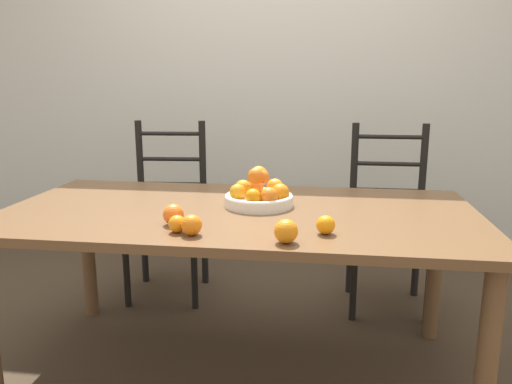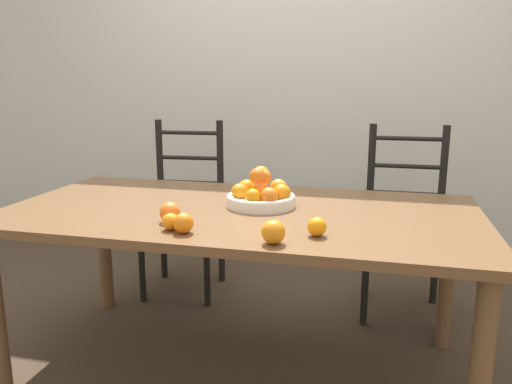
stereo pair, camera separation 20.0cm
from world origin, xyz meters
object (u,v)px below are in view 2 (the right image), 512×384
Objects in this scene: orange_loose_1 at (273,232)px; chair_left at (184,212)px; orange_loose_2 at (183,223)px; chair_right at (405,226)px; orange_loose_0 at (317,227)px; orange_loose_4 at (170,212)px; fruit_bowl at (261,195)px; orange_loose_3 at (171,222)px.

chair_left is at bearing 123.95° from orange_loose_1.
orange_loose_2 is 1.41m from chair_right.
orange_loose_0 is 0.55m from orange_loose_4.
fruit_bowl is 0.29× the size of chair_left.
fruit_bowl is 0.98m from chair_left.
chair_right is at bearing 71.71° from orange_loose_0.
chair_left is (-0.36, 1.01, -0.28)m from orange_loose_4.
orange_loose_0 is at bearing 41.96° from orange_loose_1.
orange_loose_2 is 0.93× the size of orange_loose_4.
fruit_bowl is 4.04× the size of orange_loose_2.
chair_right reaches higher than orange_loose_1.
orange_loose_3 is (-0.38, 0.06, -0.01)m from orange_loose_1.
chair_left is at bearing 109.91° from orange_loose_3.
orange_loose_4 is at bearing -75.12° from chair_left.
orange_loose_4 is (-0.43, 0.15, -0.00)m from orange_loose_1.
fruit_bowl reaches higher than orange_loose_2.
chair_right reaches higher than fruit_bowl.
orange_loose_2 is at bearing 173.27° from orange_loose_1.
orange_loose_4 is 1.11m from chair_left.
orange_loose_4 is at bearing -130.85° from fruit_bowl.
chair_left is (-0.91, 1.05, -0.28)m from orange_loose_0.
orange_loose_3 is at bearing 170.78° from orange_loose_1.
orange_loose_1 is at bearing -112.65° from chair_right.
chair_left is at bearing 132.43° from fruit_bowl.
orange_loose_4 is 0.08× the size of chair_left.
orange_loose_1 is 0.33m from orange_loose_2.
orange_loose_1 is at bearing -19.80° from orange_loose_4.
chair_right is (0.86, 1.10, -0.27)m from orange_loose_3.
chair_right reaches higher than orange_loose_0.
chair_left reaches higher than orange_loose_0.
orange_loose_1 reaches higher than orange_loose_2.
orange_loose_2 is 0.07× the size of chair_left.
chair_left reaches higher than orange_loose_3.
fruit_bowl is at bearing 60.25° from orange_loose_3.
orange_loose_1 is 1.29× the size of orange_loose_3.
orange_loose_1 is 1.10× the size of orange_loose_2.
orange_loose_1 is (-0.13, -0.11, 0.01)m from orange_loose_0.
orange_loose_0 is 1.07× the size of orange_loose_3.
orange_loose_2 is 0.06m from orange_loose_3.
orange_loose_1 is at bearing -72.27° from fruit_bowl.
orange_loose_1 is at bearing -6.73° from orange_loose_2.
orange_loose_3 is (-0.51, -0.05, -0.00)m from orange_loose_0.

